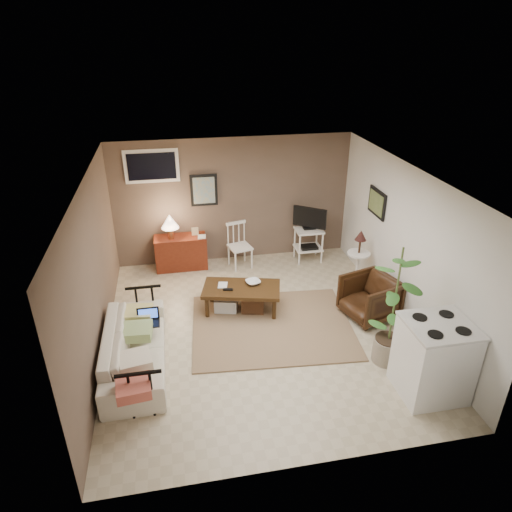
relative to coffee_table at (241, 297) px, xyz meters
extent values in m
plane|color=#C1B293|center=(0.18, -0.55, -0.26)|extent=(5.00, 5.00, 0.00)
cube|color=black|center=(-0.37, 1.93, 1.19)|extent=(0.50, 0.03, 0.60)
cube|color=black|center=(2.41, 0.50, 1.26)|extent=(0.03, 0.60, 0.45)
cube|color=white|center=(-1.27, 1.93, 1.69)|extent=(0.96, 0.03, 0.60)
cube|color=#907254|center=(0.40, -0.54, -0.25)|extent=(2.58, 2.14, 0.02)
cube|color=#3D2510|center=(0.01, 0.00, 0.15)|extent=(1.34, 0.91, 0.06)
cylinder|color=#3D2510|center=(-0.56, -0.10, -0.06)|extent=(0.07, 0.07, 0.39)
cylinder|color=#3D2510|center=(0.47, -0.36, -0.06)|extent=(0.07, 0.07, 0.39)
cylinder|color=#3D2510|center=(-0.45, 0.35, -0.06)|extent=(0.07, 0.07, 0.39)
cylinder|color=#3D2510|center=(0.58, 0.10, -0.06)|extent=(0.07, 0.07, 0.39)
cube|color=black|center=(-0.21, -0.05, 0.20)|extent=(0.16, 0.09, 0.02)
cube|color=#4F2D1C|center=(0.19, -0.05, -0.12)|extent=(0.42, 0.38, 0.26)
cube|color=silver|center=(-0.24, 0.06, -0.14)|extent=(0.42, 0.38, 0.22)
imported|color=silver|center=(-1.62, -1.05, 0.13)|extent=(0.58, 1.99, 0.78)
cube|color=black|center=(-1.43, -0.77, 0.19)|extent=(0.31, 0.21, 0.02)
cube|color=black|center=(-1.43, -0.66, 0.30)|extent=(0.31, 0.02, 0.19)
cube|color=blue|center=(-1.43, -0.67, 0.30)|extent=(0.26, 0.00, 0.15)
cube|color=maroon|center=(-0.88, 1.71, 0.06)|extent=(0.96, 0.43, 0.64)
cylinder|color=#B57345|center=(-1.04, 1.67, 0.49)|extent=(0.11, 0.11, 0.21)
cone|color=beige|center=(-1.04, 1.67, 0.72)|extent=(0.32, 0.32, 0.26)
cube|color=tan|center=(-0.59, 1.73, 0.46)|extent=(0.13, 0.02, 0.16)
cube|color=white|center=(0.23, 1.53, 0.15)|extent=(0.48, 0.48, 0.04)
cylinder|color=white|center=(0.11, 1.33, -0.06)|extent=(0.03, 0.03, 0.39)
cylinder|color=white|center=(0.44, 1.41, -0.06)|extent=(0.03, 0.03, 0.39)
cylinder|color=white|center=(0.03, 1.65, -0.06)|extent=(0.03, 0.03, 0.39)
cylinder|color=white|center=(0.35, 1.74, -0.06)|extent=(0.03, 0.03, 0.39)
cube|color=white|center=(0.19, 1.71, 0.58)|extent=(0.39, 0.13, 0.06)
cube|color=white|center=(1.59, 1.56, 0.38)|extent=(0.52, 0.42, 0.04)
cube|color=white|center=(1.59, 1.56, 0.01)|extent=(0.52, 0.42, 0.03)
cylinder|color=white|center=(1.36, 1.38, 0.07)|extent=(0.03, 0.03, 0.66)
cylinder|color=white|center=(1.82, 1.38, 0.07)|extent=(0.03, 0.03, 0.66)
cylinder|color=white|center=(1.36, 1.74, 0.07)|extent=(0.03, 0.03, 0.66)
cylinder|color=white|center=(1.82, 1.74, 0.07)|extent=(0.03, 0.03, 0.66)
cube|color=black|center=(1.59, 1.56, 0.43)|extent=(0.24, 0.13, 0.03)
cube|color=black|center=(1.59, 1.56, 0.65)|extent=(0.56, 0.43, 0.40)
cube|color=#F69F5F|center=(1.59, 1.56, 0.65)|extent=(0.46, 0.34, 0.32)
cube|color=black|center=(1.59, 1.51, 0.02)|extent=(0.33, 0.24, 0.09)
cylinder|color=white|center=(2.15, 0.44, -0.24)|extent=(0.28, 0.28, 0.03)
cylinder|color=white|center=(2.15, 0.44, 0.06)|extent=(0.06, 0.06, 0.60)
cylinder|color=white|center=(2.15, 0.44, 0.37)|extent=(0.40, 0.40, 0.03)
cylinder|color=#331E0E|center=(2.15, 0.44, 0.52)|extent=(0.04, 0.04, 0.26)
cone|color=#351815|center=(2.15, 0.44, 0.72)|extent=(0.20, 0.20, 0.18)
imported|color=#331E0E|center=(1.96, -0.55, 0.12)|extent=(0.87, 0.90, 0.76)
cylinder|color=gray|center=(1.77, -1.61, -0.08)|extent=(0.40, 0.40, 0.35)
cylinder|color=#4C602D|center=(1.77, -1.61, 0.79)|extent=(0.03, 0.03, 1.38)
cube|color=white|center=(2.03, -2.27, 0.24)|extent=(0.77, 0.71, 0.99)
cube|color=silver|center=(2.03, -2.27, 0.75)|extent=(0.79, 0.74, 0.03)
cylinder|color=black|center=(1.85, -2.44, 0.77)|extent=(0.18, 0.18, 0.01)
cylinder|color=black|center=(2.20, -2.44, 0.77)|extent=(0.18, 0.18, 0.01)
cylinder|color=black|center=(1.85, -2.09, 0.77)|extent=(0.18, 0.18, 0.01)
cylinder|color=black|center=(2.20, -2.09, 0.77)|extent=(0.18, 0.18, 0.01)
imported|color=#3D2510|center=(0.21, 0.08, 0.30)|extent=(0.24, 0.11, 0.23)
imported|color=#3D2510|center=(-0.35, 0.12, 0.28)|extent=(0.15, 0.05, 0.20)
imported|color=#3D2510|center=(-0.55, 1.62, 0.48)|extent=(0.15, 0.03, 0.20)
camera|label=1|loc=(-0.95, -6.21, 3.88)|focal=32.00mm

